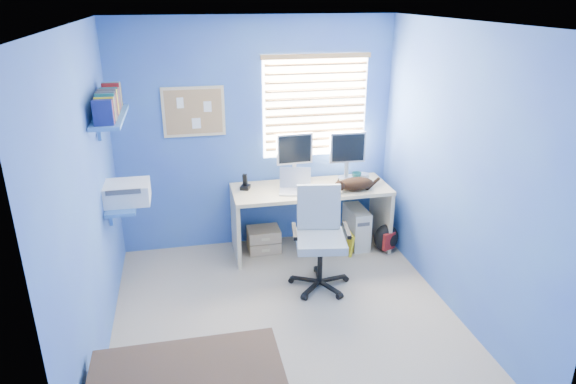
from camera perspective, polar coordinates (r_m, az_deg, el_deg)
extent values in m
cube|color=#A59D87|center=(4.69, -0.15, -13.93)|extent=(3.00, 3.20, 0.00)
cube|color=white|center=(3.83, -0.19, 18.27)|extent=(3.00, 3.20, 0.00)
cube|color=#3652BD|center=(5.59, -3.55, 6.23)|extent=(3.00, 0.01, 2.50)
cube|color=#3652BD|center=(2.71, 6.94, -11.38)|extent=(3.00, 0.01, 2.50)
cube|color=#3652BD|center=(4.08, -21.26, -1.08)|extent=(0.01, 3.20, 2.50)
cube|color=#3652BD|center=(4.62, 18.37, 1.86)|extent=(0.01, 3.20, 2.50)
cube|color=#CAB77E|center=(5.67, 2.49, -2.99)|extent=(1.69, 0.65, 0.74)
cube|color=silver|center=(5.36, 0.80, 1.08)|extent=(0.38, 0.33, 0.22)
cube|color=silver|center=(5.65, 0.70, 3.88)|extent=(0.41, 0.14, 0.54)
cube|color=silver|center=(5.74, 6.57, 4.02)|extent=(0.40, 0.13, 0.54)
cube|color=black|center=(5.47, -4.79, 1.16)|extent=(0.13, 0.14, 0.17)
imported|color=#165F5D|center=(5.75, 7.61, 1.69)|extent=(0.10, 0.09, 0.10)
cylinder|color=silver|center=(5.81, 8.35, 1.70)|extent=(0.13, 0.13, 0.07)
ellipsoid|color=black|center=(5.48, 7.58, 0.90)|extent=(0.42, 0.29, 0.14)
cube|color=beige|center=(5.87, 7.60, -3.86)|extent=(0.20, 0.45, 0.45)
cube|color=tan|center=(5.74, -2.71, -5.27)|extent=(0.35, 0.28, 0.27)
cube|color=yellow|center=(5.70, 6.87, -5.78)|extent=(0.03, 0.17, 0.24)
ellipsoid|color=black|center=(5.81, 10.84, -5.04)|extent=(0.33, 0.29, 0.32)
cylinder|color=black|center=(5.13, 3.51, -10.11)|extent=(0.65, 0.65, 0.06)
cylinder|color=black|center=(5.02, 3.57, -7.90)|extent=(0.06, 0.06, 0.40)
cube|color=#939DAB|center=(4.91, 3.63, -5.48)|extent=(0.53, 0.53, 0.08)
cube|color=#939DAB|center=(5.00, 3.43, -1.66)|extent=(0.43, 0.13, 0.44)
cube|color=white|center=(5.64, 3.03, 9.51)|extent=(1.15, 0.01, 1.10)
cube|color=tan|center=(5.61, 3.11, 9.44)|extent=(1.10, 0.03, 1.00)
cube|color=#CAB77E|center=(5.45, -10.44, 8.76)|extent=(0.64, 0.02, 0.52)
cube|color=tan|center=(5.44, -10.44, 8.75)|extent=(0.58, 0.01, 0.46)
cube|color=#3E75BC|center=(4.87, -17.92, -1.25)|extent=(0.26, 0.55, 0.03)
cube|color=silver|center=(4.83, -17.59, -0.07)|extent=(0.42, 0.34, 0.18)
cube|color=#3E75BC|center=(4.64, -19.16, 7.90)|extent=(0.24, 0.90, 0.03)
cube|color=navy|center=(4.61, -19.47, 9.40)|extent=(0.15, 0.80, 0.22)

